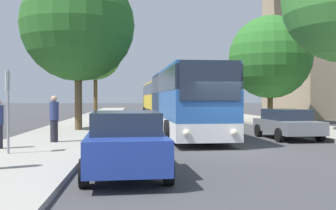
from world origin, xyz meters
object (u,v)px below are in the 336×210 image
Objects in this scene: bus_stop_sign at (8,102)px; tree_left_far at (78,25)px; bus_middle at (161,100)px; parked_car_left_curb at (125,142)px; pedestrian_waiting_far at (54,119)px; parked_car_right_near at (287,123)px; tree_right_near at (270,57)px; tree_left_near at (95,54)px; bus_front at (185,101)px.

tree_left_far is at bearing 84.55° from bus_stop_sign.
bus_middle is at bearing 68.57° from tree_left_far.
pedestrian_waiting_far is (-2.96, 6.26, 0.28)m from parked_car_left_curb.
parked_car_right_near is 12.20m from tree_right_near.
tree_left_near is (-3.76, 32.00, 5.76)m from parked_car_left_curb.
bus_middle is at bearing -78.70° from parked_car_right_near.
parked_car_left_curb is 0.56× the size of tree_right_near.
bus_middle is 1.32× the size of tree_left_near.
bus_stop_sign is 29.39m from tree_left_near.
bus_front is 12.16m from tree_right_near.
parked_car_right_near is at bearing 24.24° from bus_stop_sign.
tree_right_near is at bearing 47.72° from bus_front.
tree_left_near reaches higher than pedestrian_waiting_far.
bus_stop_sign is 21.65m from tree_right_near.
tree_right_near is at bearing 26.31° from tree_left_far.
bus_stop_sign is 3.42m from pedestrian_waiting_far.
bus_stop_sign is (-11.11, -5.00, 1.05)m from parked_car_right_near.
pedestrian_waiting_far reaches higher than parked_car_right_near.
parked_car_left_curb is (-2.74, -26.64, -0.96)m from bus_middle.
tree_left_near is 1.03× the size of tree_left_far.
parked_car_left_curb is at bearing -83.30° from tree_left_near.
bus_front is 10.56m from parked_car_left_curb.
tree_left_far is at bearing -25.98° from parked_car_right_near.
parked_car_left_curb is 2.42× the size of pedestrian_waiting_far.
pedestrian_waiting_far is 26.33m from tree_left_near.
tree_left_near is (-0.80, 25.74, 5.49)m from pedestrian_waiting_far.
pedestrian_waiting_far is at bearing 76.50° from bus_stop_sign.
bus_front is at bearing 71.66° from parked_car_left_curb.
parked_car_left_curb is 6.93m from pedestrian_waiting_far.
bus_middle is at bearing -27.97° from pedestrian_waiting_far.
bus_front is 9.69m from bus_stop_sign.
tree_left_far reaches higher than bus_stop_sign.
parked_car_right_near is 12.23m from bus_stop_sign.
bus_stop_sign is at bearing -133.98° from bus_front.
bus_front is 1.53× the size of tree_right_near.
bus_stop_sign is 1.43× the size of pedestrian_waiting_far.
tree_left_near is (-0.02, 28.99, 4.79)m from bus_stop_sign.
pedestrian_waiting_far is at bearing -88.22° from tree_left_near.
tree_left_near reaches higher than parked_car_left_curb.
parked_car_left_curb is 10.88m from parked_car_right_near.
tree_left_far is (-5.66, 2.27, 4.20)m from bus_front.
bus_middle is 21.17m from pedestrian_waiting_far.
pedestrian_waiting_far is at bearing 112.48° from parked_car_left_curb.
tree_left_near is at bearing -10.56° from pedestrian_waiting_far.
pedestrian_waiting_far is 0.20× the size of tree_left_near.
tree_left_far reaches higher than bus_middle.
bus_middle reaches higher than bus_front.
bus_front is at bearing -91.59° from bus_middle.
parked_car_left_curb is 4.89m from bus_stop_sign.
bus_middle is 26.79m from parked_car_left_curb.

